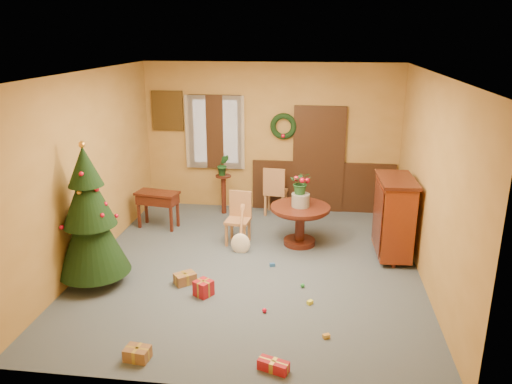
% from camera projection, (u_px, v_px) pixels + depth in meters
% --- Properties ---
extents(room_envelope, '(5.50, 5.50, 5.50)m').
position_uv_depth(room_envelope, '(281.00, 155.00, 9.83)').
color(room_envelope, '#373F50').
rests_on(room_envelope, ground).
extents(dining_table, '(0.99, 0.99, 0.68)m').
position_uv_depth(dining_table, '(300.00, 218.00, 8.31)').
color(dining_table, '#33120B').
rests_on(dining_table, floor).
extents(urn, '(0.30, 0.30, 0.22)m').
position_uv_depth(urn, '(301.00, 200.00, 8.22)').
color(urn, slate).
rests_on(urn, dining_table).
extents(centerpiece_plant, '(0.35, 0.30, 0.39)m').
position_uv_depth(centerpiece_plant, '(301.00, 183.00, 8.13)').
color(centerpiece_plant, '#1E4C23').
rests_on(centerpiece_plant, urn).
extents(chair_near, '(0.43, 0.43, 0.89)m').
position_uv_depth(chair_near, '(239.00, 216.00, 8.41)').
color(chair_near, '#9C643E').
rests_on(chair_near, floor).
extents(chair_far, '(0.46, 0.46, 0.97)m').
position_uv_depth(chair_far, '(275.00, 190.00, 9.66)').
color(chair_far, '#9C643E').
rests_on(chair_far, floor).
extents(guitar, '(0.35, 0.50, 0.73)m').
position_uv_depth(guitar, '(240.00, 231.00, 8.03)').
color(guitar, white).
rests_on(guitar, floor).
extents(plant_stand, '(0.30, 0.30, 0.78)m').
position_uv_depth(plant_stand, '(224.00, 190.00, 9.77)').
color(plant_stand, '#33120B').
rests_on(plant_stand, floor).
extents(stand_plant, '(0.27, 0.24, 0.42)m').
position_uv_depth(stand_plant, '(223.00, 165.00, 9.62)').
color(stand_plant, '#19471E').
rests_on(stand_plant, plant_stand).
extents(christmas_tree, '(1.00, 1.00, 2.07)m').
position_uv_depth(christmas_tree, '(90.00, 219.00, 6.87)').
color(christmas_tree, '#382111').
rests_on(christmas_tree, floor).
extents(writing_desk, '(0.82, 0.50, 0.68)m').
position_uv_depth(writing_desk, '(158.00, 201.00, 9.05)').
color(writing_desk, '#33120B').
rests_on(writing_desk, floor).
extents(sideboard, '(0.58, 1.04, 1.30)m').
position_uv_depth(sideboard, '(394.00, 215.00, 7.79)').
color(sideboard, '#58190A').
rests_on(sideboard, floor).
extents(gift_a, '(0.29, 0.23, 0.15)m').
position_uv_depth(gift_a, '(137.00, 354.00, 5.46)').
color(gift_a, brown).
rests_on(gift_a, floor).
extents(gift_b, '(0.29, 0.29, 0.22)m').
position_uv_depth(gift_b, '(204.00, 288.00, 6.79)').
color(gift_b, maroon).
rests_on(gift_b, floor).
extents(gift_c, '(0.35, 0.34, 0.16)m').
position_uv_depth(gift_c, '(185.00, 278.00, 7.12)').
color(gift_c, brown).
rests_on(gift_c, floor).
extents(gift_d, '(0.36, 0.24, 0.12)m').
position_uv_depth(gift_d, '(273.00, 366.00, 5.29)').
color(gift_d, maroon).
rests_on(gift_d, floor).
extents(toy_a, '(0.09, 0.07, 0.05)m').
position_uv_depth(toy_a, '(272.00, 265.00, 7.65)').
color(toy_a, '#24559F').
rests_on(toy_a, floor).
extents(toy_b, '(0.06, 0.06, 0.06)m').
position_uv_depth(toy_b, '(303.00, 286.00, 7.01)').
color(toy_b, '#25893A').
rests_on(toy_b, floor).
extents(toy_c, '(0.09, 0.09, 0.05)m').
position_uv_depth(toy_c, '(310.00, 302.00, 6.59)').
color(toy_c, yellow).
rests_on(toy_c, floor).
extents(toy_d, '(0.06, 0.06, 0.06)m').
position_uv_depth(toy_d, '(264.00, 310.00, 6.39)').
color(toy_d, red).
rests_on(toy_d, floor).
extents(toy_e, '(0.09, 0.08, 0.05)m').
position_uv_depth(toy_e, '(326.00, 336.00, 5.85)').
color(toy_e, gold).
rests_on(toy_e, floor).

